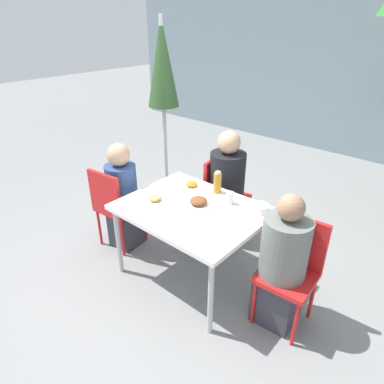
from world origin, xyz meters
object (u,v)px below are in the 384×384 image
object	(u,v)px
salad_bowl	(260,208)
person_left	(123,199)
chair_left	(114,203)
chair_far	(221,191)
closed_umbrella	(163,72)
bottle	(217,182)
person_far	(227,190)
drinking_cup	(230,198)
person_right	(282,266)
chair_right	(292,264)

from	to	relation	value
salad_bowl	person_left	bearing A→B (deg)	-162.40
chair_left	chair_far	xyz separation A→B (m)	(0.66, 0.93, 0.00)
person_left	closed_umbrella	distance (m)	1.53
bottle	salad_bowl	size ratio (longest dim) A/B	1.32
person_far	salad_bowl	xyz separation A→B (m)	(0.62, -0.39, 0.19)
chair_left	drinking_cup	xyz separation A→B (m)	(1.10, 0.44, 0.27)
chair_left	closed_umbrella	world-z (taller)	closed_umbrella
person_right	closed_umbrella	size ratio (longest dim) A/B	0.51
person_left	chair_far	xyz separation A→B (m)	(0.62, 0.84, -0.03)
chair_right	person_far	world-z (taller)	person_far
person_far	salad_bowl	size ratio (longest dim) A/B	7.65
salad_bowl	person_far	bearing A→B (deg)	147.63
bottle	salad_bowl	bearing A→B (deg)	-4.54
chair_right	chair_left	bearing A→B (deg)	6.16
person_far	chair_right	bearing A→B (deg)	49.00
person_far	chair_far	bearing A→B (deg)	-122.03
chair_far	chair_left	bearing A→B (deg)	-47.04
salad_bowl	drinking_cup	bearing A→B (deg)	-167.38
bottle	chair_far	bearing A→B (deg)	120.45
chair_right	person_right	distance (m)	0.09
chair_left	chair_right	xyz separation A→B (m)	(1.79, 0.31, 0.00)
bottle	salad_bowl	world-z (taller)	bottle
person_right	closed_umbrella	distance (m)	2.53
closed_umbrella	drinking_cup	distance (m)	1.80
chair_left	person_right	xyz separation A→B (m)	(1.75, 0.22, 0.01)
chair_left	salad_bowl	xyz separation A→B (m)	(1.36, 0.50, 0.24)
drinking_cup	person_far	bearing A→B (deg)	127.98
closed_umbrella	drinking_cup	xyz separation A→B (m)	(1.44, -0.64, -0.85)
closed_umbrella	bottle	size ratio (longest dim) A/B	10.62
chair_far	closed_umbrella	size ratio (longest dim) A/B	0.40
chair_far	person_far	distance (m)	0.11
chair_left	bottle	world-z (taller)	bottle
person_right	bottle	bearing A→B (deg)	-23.71
person_far	closed_umbrella	world-z (taller)	closed_umbrella
chair_right	person_right	bearing A→B (deg)	57.97
chair_far	salad_bowl	size ratio (longest dim) A/B	5.57
person_left	person_right	bearing A→B (deg)	-1.12
chair_right	drinking_cup	world-z (taller)	chair_right
person_far	salad_bowl	distance (m)	0.76
person_far	closed_umbrella	distance (m)	1.54
closed_umbrella	salad_bowl	xyz separation A→B (m)	(1.71, -0.58, -0.88)
chair_left	drinking_cup	size ratio (longest dim) A/B	8.14
person_right	salad_bowl	world-z (taller)	person_right
bottle	salad_bowl	xyz separation A→B (m)	(0.48, -0.04, -0.07)
chair_left	chair_right	size ratio (longest dim) A/B	1.00
person_left	person_far	bearing A→B (deg)	43.24
person_left	drinking_cup	distance (m)	1.14
drinking_cup	chair_left	bearing A→B (deg)	-157.96
chair_right	salad_bowl	world-z (taller)	chair_right
salad_bowl	chair_right	bearing A→B (deg)	-24.55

